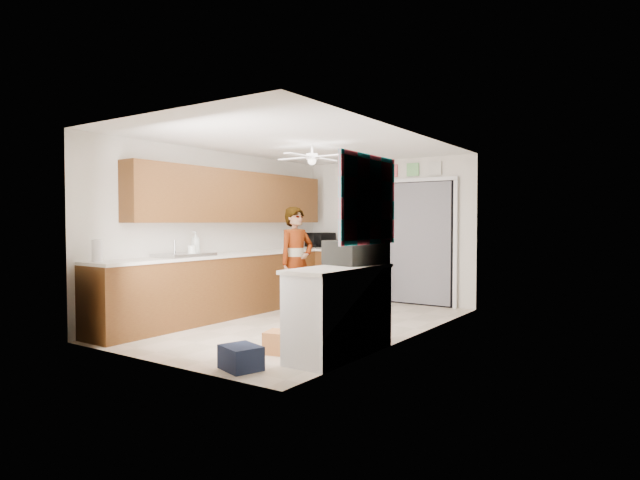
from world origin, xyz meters
The scene contains 39 objects.
floor centered at (0.00, 0.00, 0.00)m, with size 5.00×5.00×0.00m, color beige.
ceiling centered at (0.00, 0.00, 2.50)m, with size 5.00×5.00×0.00m, color white.
wall_back centered at (0.00, 2.50, 1.25)m, with size 3.20×3.20×0.00m, color silver.
wall_front centered at (0.00, -2.50, 1.25)m, with size 3.20×3.20×0.00m, color silver.
wall_left centered at (-1.60, 0.00, 1.25)m, with size 5.00×5.00×0.00m, color silver.
wall_right centered at (1.60, 0.00, 1.25)m, with size 5.00×5.00×0.00m, color silver.
left_base_cabinets centered at (-1.30, 0.00, 0.45)m, with size 0.60×4.80×0.90m, color brown.
left_countertop centered at (-1.29, 0.00, 0.92)m, with size 0.62×4.80×0.04m, color white.
upper_cabinets centered at (-1.44, 0.20, 1.80)m, with size 0.32×4.00×0.80m, color brown.
sink_basin centered at (-1.29, -1.00, 0.95)m, with size 0.50×0.76×0.06m, color silver.
faucet centered at (-1.48, -1.00, 1.05)m, with size 0.03×0.03×0.22m, color silver.
peninsula_base centered at (-0.50, 2.00, 0.45)m, with size 1.00×0.60×0.90m, color brown.
peninsula_top centered at (-0.50, 2.00, 0.92)m, with size 1.04×0.64×0.04m, color white.
back_opening_recess centered at (0.25, 2.47, 1.05)m, with size 2.00×0.06×2.10m, color black.
curtain_panel centered at (0.25, 2.43, 1.05)m, with size 1.90×0.03×2.05m, color gray.
door_trim_left centered at (-0.77, 2.44, 1.05)m, with size 0.06×0.04×2.10m, color white.
door_trim_right centered at (1.27, 2.44, 1.05)m, with size 0.06×0.04×2.10m, color white.
door_trim_head centered at (0.25, 2.44, 2.12)m, with size 2.10×0.04×0.06m, color white.
header_frame_1 centered at (-0.25, 2.47, 2.30)m, with size 0.22×0.02×0.22m, color #4EA3D0.
header_frame_2 centered at (0.10, 2.47, 2.30)m, with size 0.22×0.02×0.22m, color #DD535F.
header_frame_3 centered at (0.50, 2.47, 2.30)m, with size 0.22×0.02×0.22m, color #6FBD6C.
header_frame_4 centered at (0.90, 2.47, 2.30)m, with size 0.22×0.02×0.22m, color beige.
route66_sign centered at (-0.95, 2.47, 2.30)m, with size 0.22×0.02×0.26m, color silver.
right_counter_base centered at (1.35, -1.20, 0.45)m, with size 0.50×1.40×0.90m, color white.
right_counter_top centered at (1.34, -1.20, 0.92)m, with size 0.54×1.44×0.04m, color white.
abstract_painting centered at (1.58, -1.00, 1.65)m, with size 0.03×1.15×0.95m, color #FF5D7C.
ceiling_fan centered at (0.00, 0.20, 2.32)m, with size 1.14×1.14×0.24m, color white.
microwave centered at (-1.26, 2.25, 1.07)m, with size 0.48×0.33×0.27m, color black.
soap_bottle centered at (-1.42, -0.68, 1.11)m, with size 0.13×0.13×0.34m, color silver.
jar_a centered at (-1.16, -0.98, 1.02)m, with size 0.11×0.11×0.15m, color silver.
paper_towel_roll centered at (-1.38, -2.25, 1.07)m, with size 0.12×0.12×0.27m, color white.
suitcase centered at (1.32, -0.81, 1.07)m, with size 0.47×0.63×0.27m, color black.
suitcase_rim centered at (1.32, -0.81, 0.96)m, with size 0.44×0.58×0.02m, color yellow.
suitcase_lid centered at (1.32, -0.52, 1.32)m, with size 0.42×0.03×0.50m, color black.
cardboard_box centered at (0.81, -1.48, 0.12)m, with size 0.38×0.29×0.24m, color #C3733D.
navy_crate centered at (0.86, -2.20, 0.11)m, with size 0.38×0.31×0.23m, color #151D35.
cabinet_door_panel centered at (0.53, -0.10, 0.30)m, with size 0.40×0.03×0.59m, color brown.
man centered at (-0.37, 0.32, 0.82)m, with size 0.59×0.39×1.63m, color white.
dog centered at (0.15, 0.36, 0.21)m, with size 0.23×0.53×0.42m, color black.
Camera 1 is at (4.35, -5.95, 1.42)m, focal length 30.00 mm.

